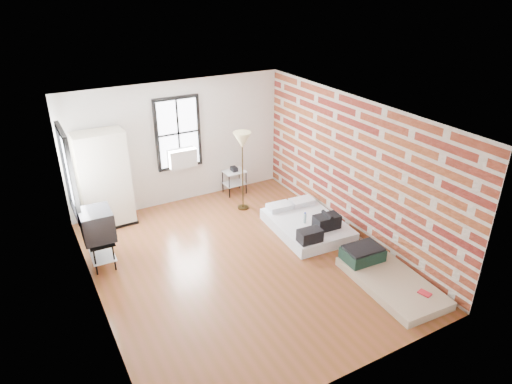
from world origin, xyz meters
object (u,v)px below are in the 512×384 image
wardrobe (104,180)px  tv_stand (98,226)px  mattress_main (307,224)px  side_table (234,176)px  mattress_bare (384,275)px  floor_lamp (242,144)px

wardrobe → tv_stand: bearing=-108.3°
mattress_main → wardrobe: wardrobe is taller
wardrobe → mattress_main: bearing=-33.6°
side_table → tv_stand: size_ratio=0.62×
wardrobe → mattress_bare: bearing=-50.0°
floor_lamp → tv_stand: size_ratio=1.65×
wardrobe → floor_lamp: (2.81, -0.73, 0.53)m
floor_lamp → side_table: bearing=77.1°
floor_lamp → mattress_main: bearing=-66.1°
mattress_main → floor_lamp: bearing=117.6°
mattress_bare → tv_stand: bearing=148.1°
mattress_bare → side_table: size_ratio=2.86×
wardrobe → tv_stand: 1.51m
mattress_main → mattress_bare: bearing=-81.0°
mattress_main → tv_stand: (-3.96, 0.87, 0.63)m
mattress_main → wardrobe: bearing=150.4°
mattress_main → mattress_bare: (0.19, -2.06, -0.03)m
wardrobe → side_table: bearing=0.9°
mattress_main → wardrobe: size_ratio=0.91×
mattress_bare → tv_stand: 5.12m
mattress_main → floor_lamp: size_ratio=1.03×
mattress_main → side_table: size_ratio=2.73×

